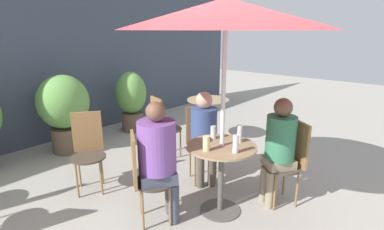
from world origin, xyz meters
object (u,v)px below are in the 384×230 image
bistro_chair_5 (162,123)px  seated_person_2 (159,154)px  cafe_table_far (208,111)px  beer_glass_3 (236,144)px  potted_plant_1 (64,107)px  beer_glass_1 (213,132)px  seated_person_0 (279,143)px  bistro_chair_4 (88,145)px  beer_glass_2 (206,143)px  bistro_chair_1 (201,137)px  umbrella (226,14)px  beer_glass_0 (240,134)px  bistro_chair_0 (290,156)px  cafe_table_near (221,164)px  seated_person_1 (204,130)px  bistro_chair_2 (143,172)px

bistro_chair_5 → seated_person_2: size_ratio=0.75×
cafe_table_far → bistro_chair_5: size_ratio=0.80×
seated_person_2 → beer_glass_3: (0.46, -0.58, 0.11)m
seated_person_2 → beer_glass_3: bearing=-106.0°
potted_plant_1 → beer_glass_1: bearing=-83.1°
seated_person_0 → beer_glass_1: bearing=-107.5°
bistro_chair_4 → beer_glass_1: size_ratio=6.72×
bistro_chair_5 → beer_glass_2: size_ratio=6.32×
bistro_chair_1 → beer_glass_2: size_ratio=6.32×
bistro_chair_4 → bistro_chair_5: size_ratio=1.00×
seated_person_0 → umbrella: 1.46m
potted_plant_1 → bistro_chair_4: bearing=-106.8°
cafe_table_far → beer_glass_3: beer_glass_3 is taller
seated_person_0 → beer_glass_0: seated_person_0 is taller
bistro_chair_5 → bistro_chair_4: bearing=105.8°
bistro_chair_1 → bistro_chair_5: bearing=117.6°
bistro_chair_0 → cafe_table_near: bearing=-90.0°
seated_person_0 → cafe_table_near: bearing=-90.0°
umbrella → beer_glass_3: bearing=-108.2°
cafe_table_far → beer_glass_1: size_ratio=5.38×
bistro_chair_5 → beer_glass_1: bearing=177.2°
seated_person_0 → bistro_chair_0: bearing=90.0°
cafe_table_far → bistro_chair_0: size_ratio=0.80×
cafe_table_far → bistro_chair_4: 2.20m
bistro_chair_1 → umbrella: size_ratio=0.44×
bistro_chair_5 → cafe_table_near: bearing=176.0°
bistro_chair_0 → seated_person_0: bearing=-90.0°
beer_glass_1 → beer_glass_2: bearing=-155.0°
seated_person_1 → seated_person_2: bearing=-135.0°
beer_glass_3 → beer_glass_1: bearing=66.2°
seated_person_2 → umbrella: size_ratio=0.58×
cafe_table_near → beer_glass_1: (0.10, 0.19, 0.28)m
bistro_chair_0 → potted_plant_1: 3.43m
bistro_chair_4 → beer_glass_1: (0.72, -1.34, 0.27)m
bistro_chair_0 → beer_glass_1: 0.90m
cafe_table_near → beer_glass_3: beer_glass_3 is taller
bistro_chair_2 → bistro_chair_5: bearing=-14.9°
bistro_chair_0 → beer_glass_3: bearing=-74.5°
cafe_table_far → seated_person_0: bearing=-120.9°
seated_person_2 → bistro_chair_2: bearing=90.0°
bistro_chair_5 → beer_glass_3: (-0.66, -1.69, 0.29)m
beer_glass_2 → beer_glass_3: 0.28m
bistro_chair_1 → bistro_chair_4: (-1.09, 0.88, 0.00)m
bistro_chair_1 → beer_glass_3: bearing=-86.3°
bistro_chair_5 → potted_plant_1: potted_plant_1 is taller
bistro_chair_1 → bistro_chair_5: (0.12, 0.83, 0.00)m
seated_person_1 → beer_glass_3: (-0.45, -0.73, 0.14)m
cafe_table_near → bistro_chair_5: bearing=68.3°
bistro_chair_4 → umbrella: 2.21m
beer_glass_0 → beer_glass_1: (-0.09, 0.27, -0.02)m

